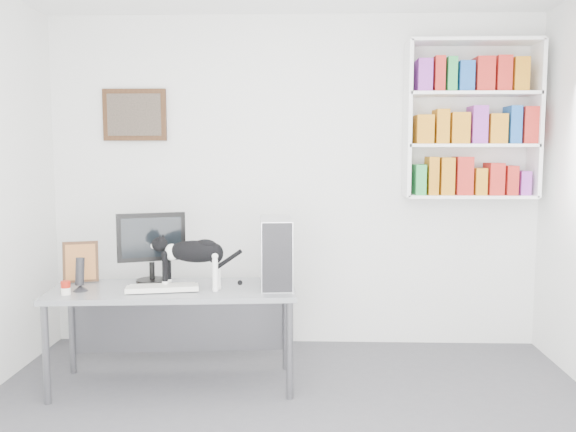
{
  "coord_description": "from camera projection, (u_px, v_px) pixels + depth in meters",
  "views": [
    {
      "loc": [
        0.12,
        -3.02,
        1.61
      ],
      "look_at": [
        -0.03,
        1.53,
        1.12
      ],
      "focal_mm": 38.0,
      "sensor_mm": 36.0,
      "label": 1
    }
  ],
  "objects": [
    {
      "name": "room",
      "position": [
        284.0,
        203.0,
        3.03
      ],
      "size": [
        4.01,
        4.01,
        2.7
      ],
      "color": "#4D4D51",
      "rests_on": "ground"
    },
    {
      "name": "bookshelf",
      "position": [
        472.0,
        120.0,
        4.77
      ],
      "size": [
        1.03,
        0.28,
        1.24
      ],
      "primitive_type": "cube",
      "color": "white",
      "rests_on": "room"
    },
    {
      "name": "wall_art",
      "position": [
        135.0,
        115.0,
        4.97
      ],
      "size": [
        0.52,
        0.04,
        0.42
      ],
      "primitive_type": "cube",
      "color": "#4E3119",
      "rests_on": "room"
    },
    {
      "name": "desk",
      "position": [
        175.0,
        337.0,
        4.17
      ],
      "size": [
        1.69,
        0.78,
        0.68
      ],
      "primitive_type": "cube",
      "rotation": [
        0.0,
        0.0,
        0.09
      ],
      "color": "gray",
      "rests_on": "room"
    },
    {
      "name": "monitor",
      "position": [
        151.0,
        247.0,
        4.28
      ],
      "size": [
        0.52,
        0.38,
        0.5
      ],
      "primitive_type": "cube",
      "rotation": [
        0.0,
        0.0,
        0.36
      ],
      "color": "black",
      "rests_on": "desk"
    },
    {
      "name": "keyboard",
      "position": [
        162.0,
        288.0,
        4.05
      ],
      "size": [
        0.5,
        0.27,
        0.04
      ],
      "primitive_type": "cube",
      "rotation": [
        0.0,
        0.0,
        0.2
      ],
      "color": "silver",
      "rests_on": "desk"
    },
    {
      "name": "pc_tower",
      "position": [
        276.0,
        252.0,
        4.18
      ],
      "size": [
        0.25,
        0.48,
        0.47
      ],
      "primitive_type": "cube",
      "rotation": [
        0.0,
        0.0,
        0.09
      ],
      "color": "silver",
      "rests_on": "desk"
    },
    {
      "name": "speaker",
      "position": [
        80.0,
        274.0,
        4.03
      ],
      "size": [
        0.11,
        0.11,
        0.23
      ],
      "primitive_type": "cylinder",
      "rotation": [
        0.0,
        0.0,
        -0.13
      ],
      "color": "black",
      "rests_on": "desk"
    },
    {
      "name": "leaning_print",
      "position": [
        81.0,
        261.0,
        4.3
      ],
      "size": [
        0.26,
        0.16,
        0.3
      ],
      "primitive_type": "cube",
      "rotation": [
        0.0,
        0.0,
        0.3
      ],
      "color": "#4E3119",
      "rests_on": "desk"
    },
    {
      "name": "soup_can",
      "position": [
        66.0,
        288.0,
        3.93
      ],
      "size": [
        0.08,
        0.08,
        0.09
      ],
      "primitive_type": "cylinder",
      "rotation": [
        0.0,
        0.0,
        -0.34
      ],
      "color": "#AA1B0E",
      "rests_on": "desk"
    },
    {
      "name": "cat",
      "position": [
        193.0,
        264.0,
        4.07
      ],
      "size": [
        0.58,
        0.22,
        0.35
      ],
      "primitive_type": null,
      "rotation": [
        0.0,
        0.0,
        -0.13
      ],
      "color": "black",
      "rests_on": "desk"
    }
  ]
}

